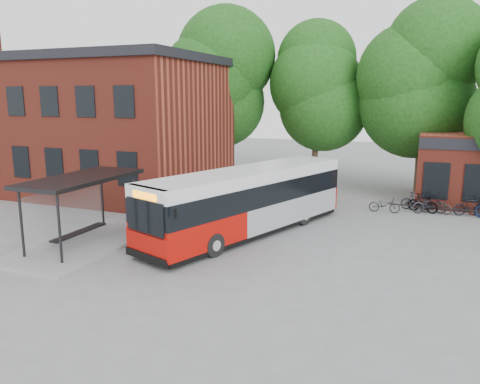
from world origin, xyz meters
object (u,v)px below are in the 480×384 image
at_px(bicycle_1, 416,201).
at_px(bicycle_4, 436,206).
at_px(bicycle_3, 423,203).
at_px(bicycle_5, 470,206).
at_px(city_bus, 249,202).
at_px(bus_shelter, 84,211).
at_px(bicycle_2, 430,205).
at_px(bicycle_0, 384,205).

height_order(bicycle_1, bicycle_4, bicycle_1).
bearing_deg(bicycle_3, bicycle_5, -65.78).
xyz_separation_m(city_bus, bicycle_1, (6.87, 7.60, -0.98)).
bearing_deg(bicycle_1, bus_shelter, 129.01).
height_order(bicycle_2, bicycle_4, bicycle_2).
relative_size(bus_shelter, bicycle_5, 4.20).
bearing_deg(bicycle_1, bicycle_2, -137.26).
bearing_deg(bicycle_4, bicycle_1, 65.38).
bearing_deg(bicycle_2, city_bus, 111.02).
relative_size(bicycle_3, bicycle_4, 1.05).
distance_m(bicycle_1, bicycle_3, 0.59).
bearing_deg(bicycle_4, bicycle_0, 110.40).
distance_m(bus_shelter, city_bus, 7.02).
distance_m(bicycle_2, bicycle_5, 1.93).
height_order(bicycle_0, bicycle_5, bicycle_5).
bearing_deg(bicycle_3, bicycle_0, 135.15).
bearing_deg(bus_shelter, bicycle_1, 42.79).
height_order(city_bus, bicycle_1, city_bus).
relative_size(bicycle_2, bicycle_5, 1.11).
relative_size(bicycle_4, bicycle_5, 0.94).
distance_m(city_bus, bicycle_3, 10.18).
distance_m(bus_shelter, bicycle_3, 17.12).
bearing_deg(bicycle_1, bicycle_0, 125.66).
bearing_deg(bicycle_0, bus_shelter, 131.77).
height_order(bus_shelter, bicycle_1, bus_shelter).
bearing_deg(city_bus, bicycle_3, 64.32).
xyz_separation_m(bicycle_1, bicycle_2, (0.69, -0.65, 0.00)).
bearing_deg(city_bus, bicycle_0, 69.59).
relative_size(bicycle_2, bicycle_4, 1.18).
bearing_deg(bicycle_5, bicycle_2, 79.04).
distance_m(bus_shelter, bicycle_1, 17.19).
relative_size(city_bus, bicycle_2, 6.22).
height_order(city_bus, bicycle_0, city_bus).
height_order(bicycle_2, bicycle_3, bicycle_3).
relative_size(bicycle_0, bicycle_2, 0.87).
height_order(bus_shelter, city_bus, city_bus).
height_order(bicycle_0, bicycle_3, bicycle_3).
xyz_separation_m(city_bus, bicycle_0, (5.32, 6.32, -1.04)).
bearing_deg(bicycle_3, bus_shelter, 153.18).
bearing_deg(bicycle_2, bicycle_1, 24.98).
xyz_separation_m(bicycle_0, bicycle_3, (1.89, 0.79, 0.07)).
bearing_deg(city_bus, bicycle_2, 62.24).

